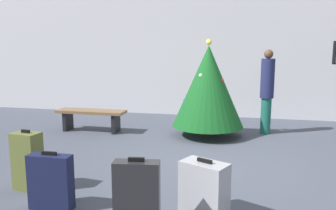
{
  "coord_description": "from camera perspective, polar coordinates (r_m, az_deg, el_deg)",
  "views": [
    {
      "loc": [
        0.58,
        -5.24,
        1.8
      ],
      "look_at": [
        -0.64,
        0.13,
        0.9
      ],
      "focal_mm": 36.18,
      "sensor_mm": 36.0,
      "label": 1
    }
  ],
  "objects": [
    {
      "name": "suitcase_3",
      "position": [
        4.79,
        -22.58,
        -8.73
      ],
      "size": [
        0.38,
        0.27,
        0.79
      ],
      "color": "#59602D",
      "rests_on": "ground_plane"
    },
    {
      "name": "suitcase_0",
      "position": [
        3.41,
        -5.27,
        -15.41
      ],
      "size": [
        0.47,
        0.23,
        0.79
      ],
      "color": "#232326",
      "rests_on": "ground_plane"
    },
    {
      "name": "back_wall",
      "position": [
        9.28,
        9.28,
        8.33
      ],
      "size": [
        16.0,
        0.2,
        3.32
      ],
      "primitive_type": "cube",
      "color": "silver",
      "rests_on": "ground_plane"
    },
    {
      "name": "waiting_bench",
      "position": [
        7.69,
        -12.8,
        -1.71
      ],
      "size": [
        1.54,
        0.44,
        0.48
      ],
      "color": "brown",
      "rests_on": "ground_plane"
    },
    {
      "name": "suitcase_2",
      "position": [
        3.77,
        6.1,
        -14.03
      ],
      "size": [
        0.57,
        0.46,
        0.66
      ],
      "color": "#9EA0A5",
      "rests_on": "ground_plane"
    },
    {
      "name": "ground_plane",
      "position": [
        5.57,
        6.18,
        -9.62
      ],
      "size": [
        16.0,
        16.0,
        0.0
      ],
      "primitive_type": "plane",
      "color": "#424754"
    },
    {
      "name": "traveller_0",
      "position": [
        7.52,
        16.33,
        2.57
      ],
      "size": [
        0.34,
        0.34,
        1.81
      ],
      "color": "#19594C",
      "rests_on": "ground_plane"
    },
    {
      "name": "holiday_tree",
      "position": [
        7.05,
        6.77,
        3.16
      ],
      "size": [
        1.48,
        1.48,
        2.01
      ],
      "color": "#4C3319",
      "rests_on": "ground_plane"
    },
    {
      "name": "suitcase_1",
      "position": [
        4.15,
        -19.14,
        -12.15
      ],
      "size": [
        0.5,
        0.18,
        0.68
      ],
      "color": "#141938",
      "rests_on": "ground_plane"
    }
  ]
}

